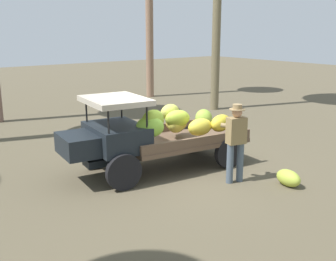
# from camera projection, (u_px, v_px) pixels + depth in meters

# --- Properties ---
(ground_plane) EXTENTS (60.00, 60.00, 0.00)m
(ground_plane) POSITION_uv_depth(u_px,v_px,m) (172.00, 171.00, 9.79)
(ground_plane) COLOR brown
(truck) EXTENTS (4.58, 2.16, 1.83)m
(truck) POSITION_uv_depth(u_px,v_px,m) (150.00, 135.00, 9.56)
(truck) COLOR black
(truck) RESTS_ON ground
(farmer) EXTENTS (0.53, 0.49, 1.75)m
(farmer) POSITION_uv_depth(u_px,v_px,m) (236.00, 138.00, 8.84)
(farmer) COLOR #4C5A6A
(farmer) RESTS_ON ground
(loose_banana_bunch) EXTENTS (0.43, 0.68, 0.37)m
(loose_banana_bunch) POSITION_uv_depth(u_px,v_px,m) (288.00, 178.00, 8.81)
(loose_banana_bunch) COLOR #ACBE40
(loose_banana_bunch) RESTS_ON ground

